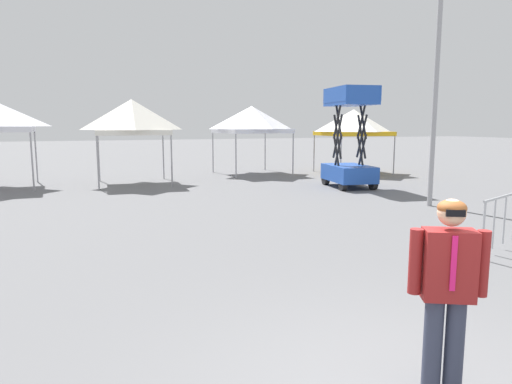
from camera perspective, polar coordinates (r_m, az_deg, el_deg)
canopy_tent_far_right at (r=19.25m, az=-15.05°, el=8.90°), size 3.01×3.01×3.37m
canopy_tent_behind_center at (r=22.42m, az=-0.53°, el=8.91°), size 3.26×3.26×3.25m
canopy_tent_center at (r=23.17m, az=11.92°, el=8.37°), size 3.13×3.13×3.10m
scissor_lift at (r=17.96m, az=11.41°, el=4.24°), size 1.75×2.49×3.75m
person_foreground at (r=4.30m, az=22.50°, el=-10.66°), size 0.58×0.41×1.78m
light_pole_near_lift at (r=14.56m, az=21.49°, el=15.53°), size 0.36×0.36×7.59m
crowd_barrier_by_lift at (r=9.99m, az=28.36°, el=-2.08°), size 1.98×0.80×1.08m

